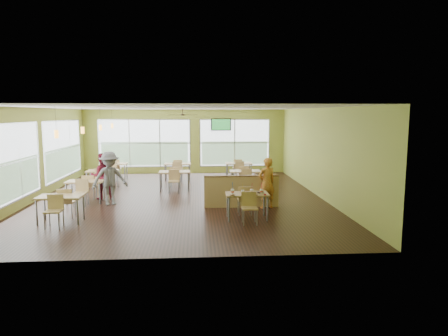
{
  "coord_description": "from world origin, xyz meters",
  "views": [
    {
      "loc": [
        0.57,
        -14.07,
        3.01
      ],
      "look_at": [
        1.47,
        -1.14,
        1.23
      ],
      "focal_mm": 32.0,
      "sensor_mm": 36.0,
      "label": 1
    }
  ],
  "objects_px": {
    "man_plaid": "(267,183)",
    "food_basket": "(260,192)",
    "half_wall_divider": "(241,191)",
    "main_table": "(247,197)"
  },
  "relations": [
    {
      "from": "man_plaid",
      "to": "food_basket",
      "type": "distance_m",
      "value": 1.34
    },
    {
      "from": "half_wall_divider",
      "to": "food_basket",
      "type": "xyz_separation_m",
      "value": [
        0.38,
        -1.44,
        0.25
      ]
    },
    {
      "from": "half_wall_divider",
      "to": "man_plaid",
      "type": "xyz_separation_m",
      "value": [
        0.79,
        -0.17,
        0.29
      ]
    },
    {
      "from": "main_table",
      "to": "food_basket",
      "type": "bearing_deg",
      "value": 0.88
    },
    {
      "from": "main_table",
      "to": "man_plaid",
      "type": "xyz_separation_m",
      "value": [
        0.79,
        1.28,
        0.18
      ]
    },
    {
      "from": "main_table",
      "to": "man_plaid",
      "type": "height_order",
      "value": "man_plaid"
    },
    {
      "from": "man_plaid",
      "to": "food_basket",
      "type": "height_order",
      "value": "man_plaid"
    },
    {
      "from": "main_table",
      "to": "man_plaid",
      "type": "relative_size",
      "value": 0.94
    },
    {
      "from": "main_table",
      "to": "half_wall_divider",
      "type": "xyz_separation_m",
      "value": [
        0.0,
        1.45,
        -0.11
      ]
    },
    {
      "from": "half_wall_divider",
      "to": "man_plaid",
      "type": "bearing_deg",
      "value": -11.87
    }
  ]
}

